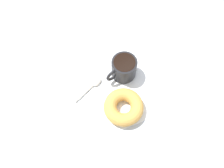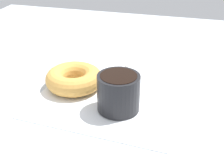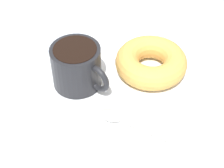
# 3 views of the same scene
# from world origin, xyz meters

# --- Properties ---
(ground_plane) EXTENTS (1.20, 1.20, 0.02)m
(ground_plane) POSITION_xyz_m (0.00, 0.00, -0.01)
(ground_plane) COLOR #B2BCC6
(napkin) EXTENTS (0.31, 0.31, 0.00)m
(napkin) POSITION_xyz_m (-0.00, 0.00, 0.00)
(napkin) COLOR white
(napkin) RESTS_ON ground_plane
(coffee_cup) EXTENTS (0.08, 0.11, 0.07)m
(coffee_cup) POSITION_xyz_m (0.03, -0.05, 0.04)
(coffee_cup) COLOR black
(coffee_cup) RESTS_ON napkin
(donut) EXTENTS (0.12, 0.12, 0.04)m
(donut) POSITION_xyz_m (-0.09, 0.01, 0.02)
(donut) COLOR gold
(donut) RESTS_ON napkin
(spoon) EXTENTS (0.05, 0.11, 0.01)m
(spoon) POSITION_xyz_m (0.03, 0.05, 0.01)
(spoon) COLOR #B7B2A8
(spoon) RESTS_ON napkin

